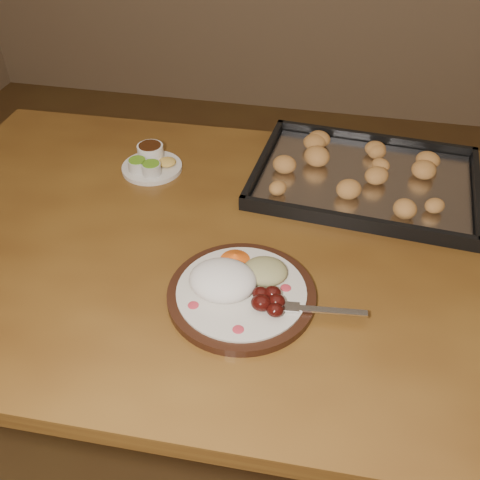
# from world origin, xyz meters

# --- Properties ---
(ground) EXTENTS (4.00, 4.00, 0.00)m
(ground) POSITION_xyz_m (0.00, 0.00, 0.00)
(ground) COLOR brown
(ground) RESTS_ON ground
(dining_table) EXTENTS (1.52, 0.94, 0.75)m
(dining_table) POSITION_xyz_m (-0.03, -0.10, 0.65)
(dining_table) COLOR brown
(dining_table) RESTS_ON ground
(dinner_plate) EXTENTS (0.35, 0.26, 0.06)m
(dinner_plate) POSITION_xyz_m (-0.02, -0.25, 0.77)
(dinner_plate) COLOR black
(dinner_plate) RESTS_ON dining_table
(condiment_saucer) EXTENTS (0.14, 0.14, 0.05)m
(condiment_saucer) POSITION_xyz_m (-0.32, 0.12, 0.77)
(condiment_saucer) COLOR silver
(condiment_saucer) RESTS_ON dining_table
(baking_tray) EXTENTS (0.52, 0.41, 0.05)m
(baking_tray) POSITION_xyz_m (0.18, 0.16, 0.77)
(baking_tray) COLOR black
(baking_tray) RESTS_ON dining_table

